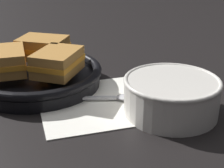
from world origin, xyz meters
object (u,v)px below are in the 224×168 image
Objects in this scene: soup_bowl at (171,94)px; skillet at (37,76)px; spoon at (118,98)px; sandwich_far_left at (58,62)px; sandwich_near_left at (43,48)px; sandwich_near_right at (6,61)px.

soup_bowl is 0.51× the size of skillet.
skillet is (-0.12, 0.15, 0.01)m from spoon.
soup_bowl is at bearing -27.62° from spoon.
soup_bowl reaches higher than skillet.
soup_bowl is 1.35× the size of sandwich_far_left.
sandwich_far_left is (0.03, -0.05, 0.04)m from skillet.
skillet is 2.61× the size of sandwich_near_left.
sandwich_near_right is (-0.18, 0.14, 0.06)m from spoon.
spoon is 0.14m from sandwich_far_left.
sandwich_far_left is at bearing -90.73° from sandwich_near_left.
sandwich_near_right is (-0.06, -0.00, 0.04)m from skillet.
sandwich_near_right is at bearing -179.14° from skillet.
sandwich_far_left reaches higher than skillet.
sandwich_near_right reaches higher than spoon.
sandwich_near_right is 0.91× the size of sandwich_far_left.
sandwich_near_left is 0.10m from sandwich_far_left.
sandwich_far_left is (0.09, -0.05, 0.00)m from sandwich_near_right.
spoon is at bearing -66.62° from sandwich_near_left.
skillet is 2.63× the size of sandwich_far_left.
sandwich_near_left is at bearing 89.27° from sandwich_far_left.
spoon is (-0.06, 0.08, -0.03)m from soup_bowl.
spoon is 0.22m from sandwich_near_left.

